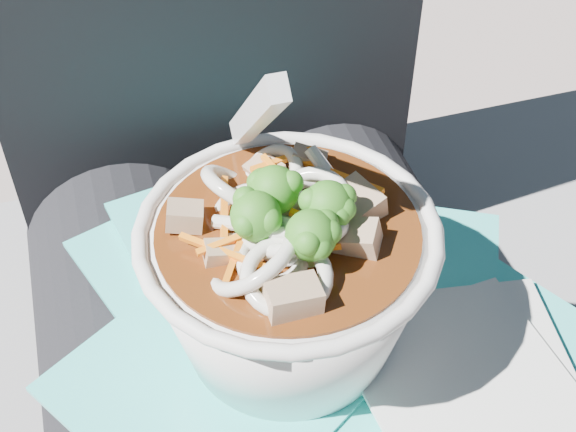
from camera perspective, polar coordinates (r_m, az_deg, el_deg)
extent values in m
cylinder|color=black|center=(0.61, 9.50, -12.59)|extent=(0.16, 0.48, 0.16)
cube|color=#2FC4BC|center=(0.53, -2.00, -9.44)|extent=(0.15, 0.17, 0.00)
cube|color=#2FC4BC|center=(0.58, -7.55, -3.60)|extent=(0.16, 0.17, 0.00)
cube|color=#2FC4BC|center=(0.52, -4.32, -10.69)|extent=(0.16, 0.20, 0.00)
cube|color=#2FC4BC|center=(0.51, -1.54, -10.53)|extent=(0.15, 0.16, 0.00)
cube|color=#2FC4BC|center=(0.51, 1.23, -10.29)|extent=(0.26, 0.26, 0.00)
cube|color=#2FC4BC|center=(0.58, -2.70, -1.54)|extent=(0.20, 0.19, 0.00)
cube|color=#2FC4BC|center=(0.54, 2.37, -5.78)|extent=(0.14, 0.16, 0.00)
cube|color=#2FC4BC|center=(0.51, 5.30, -10.12)|extent=(0.16, 0.15, 0.00)
cube|color=#2FC4BC|center=(0.52, 8.32, -8.41)|extent=(0.26, 0.26, 0.00)
cube|color=#2FC4BC|center=(0.55, 6.63, -4.11)|extent=(0.21, 0.20, 0.00)
cube|color=#2FC4BC|center=(0.50, -5.88, -11.82)|extent=(0.21, 0.21, 0.00)
cube|color=silver|center=(0.51, 12.92, -10.19)|extent=(0.13, 0.13, 0.00)
cube|color=silver|center=(0.50, 12.29, -11.16)|extent=(0.13, 0.13, 0.00)
torus|color=silver|center=(0.44, 0.00, -1.11)|extent=(0.17, 0.17, 0.01)
cylinder|color=#461F0A|center=(0.44, 0.00, -1.39)|extent=(0.15, 0.15, 0.01)
torus|color=beige|center=(0.43, 0.95, -1.38)|extent=(0.07, 0.07, 0.04)
torus|color=beige|center=(0.46, -3.43, 1.79)|extent=(0.05, 0.07, 0.05)
torus|color=beige|center=(0.44, 0.58, -1.20)|extent=(0.06, 0.06, 0.03)
torus|color=beige|center=(0.45, 1.35, 0.27)|extent=(0.07, 0.07, 0.04)
torus|color=beige|center=(0.43, 0.65, -0.77)|extent=(0.05, 0.05, 0.03)
torus|color=beige|center=(0.45, 1.91, 0.56)|extent=(0.06, 0.06, 0.02)
torus|color=beige|center=(0.45, -3.21, 0.09)|extent=(0.05, 0.06, 0.03)
torus|color=beige|center=(0.41, -0.10, -4.29)|extent=(0.06, 0.06, 0.02)
torus|color=beige|center=(0.44, 0.67, -0.44)|extent=(0.05, 0.05, 0.03)
torus|color=beige|center=(0.42, -2.56, -2.82)|extent=(0.07, 0.07, 0.04)
torus|color=beige|center=(0.47, -1.05, 3.11)|extent=(0.05, 0.05, 0.03)
torus|color=beige|center=(0.42, -1.16, -2.93)|extent=(0.05, 0.05, 0.02)
torus|color=beige|center=(0.44, -0.78, -0.63)|extent=(0.06, 0.06, 0.03)
torus|color=beige|center=(0.43, -0.50, -0.46)|extent=(0.06, 0.06, 0.03)
cylinder|color=beige|center=(0.43, -1.40, -0.67)|extent=(0.03, 0.02, 0.02)
cylinder|color=beige|center=(0.46, 3.17, 2.67)|extent=(0.03, 0.04, 0.03)
cylinder|color=beige|center=(0.43, -3.09, -0.63)|extent=(0.04, 0.03, 0.01)
cylinder|color=#7EAB52|center=(0.43, 2.80, -0.39)|extent=(0.01, 0.01, 0.02)
sphere|color=#1E5E15|center=(0.43, 2.86, 0.76)|extent=(0.03, 0.03, 0.03)
sphere|color=#1E5E15|center=(0.42, 1.65, 1.08)|extent=(0.01, 0.01, 0.01)
sphere|color=#1E5E15|center=(0.43, 4.02, 1.41)|extent=(0.01, 0.01, 0.01)
sphere|color=#1E5E15|center=(0.42, 3.59, 0.09)|extent=(0.01, 0.01, 0.01)
sphere|color=#1E5E15|center=(0.42, 3.96, 0.51)|extent=(0.01, 0.01, 0.01)
cylinder|color=#7EAB52|center=(0.44, -0.95, 0.73)|extent=(0.01, 0.01, 0.02)
sphere|color=#1E5E15|center=(0.43, -0.97, 1.88)|extent=(0.03, 0.03, 0.03)
sphere|color=#1E5E15|center=(0.44, -2.07, 2.41)|extent=(0.01, 0.01, 0.01)
sphere|color=#1E5E15|center=(0.43, 0.23, 2.38)|extent=(0.01, 0.01, 0.01)
sphere|color=#1E5E15|center=(0.44, -1.86, 2.57)|extent=(0.01, 0.01, 0.01)
sphere|color=#1E5E15|center=(0.44, 0.02, 2.40)|extent=(0.01, 0.01, 0.01)
cylinder|color=#7EAB52|center=(0.43, -2.26, -1.16)|extent=(0.01, 0.01, 0.02)
sphere|color=#1E5E15|center=(0.42, -2.30, -0.01)|extent=(0.03, 0.03, 0.03)
sphere|color=#1E5E15|center=(0.42, -3.05, 1.22)|extent=(0.01, 0.01, 0.01)
sphere|color=#1E5E15|center=(0.42, -2.83, 1.05)|extent=(0.01, 0.01, 0.01)
sphere|color=#1E5E15|center=(0.41, -1.36, -0.28)|extent=(0.01, 0.01, 0.01)
sphere|color=#1E5E15|center=(0.41, -3.01, -0.57)|extent=(0.01, 0.01, 0.01)
cylinder|color=#7EAB52|center=(0.42, 1.62, -2.52)|extent=(0.01, 0.01, 0.02)
sphere|color=#1E5E15|center=(0.41, 1.65, -1.37)|extent=(0.03, 0.03, 0.03)
sphere|color=#1E5E15|center=(0.40, 2.23, -2.19)|extent=(0.01, 0.01, 0.01)
sphere|color=#1E5E15|center=(0.40, 1.43, -1.88)|extent=(0.01, 0.01, 0.01)
sphere|color=#1E5E15|center=(0.41, 2.94, -1.16)|extent=(0.01, 0.01, 0.01)
sphere|color=#1E5E15|center=(0.41, 2.68, -0.45)|extent=(0.01, 0.01, 0.01)
cube|color=orange|center=(0.45, 0.16, 2.10)|extent=(0.02, 0.06, 0.01)
cube|color=orange|center=(0.47, -0.40, 4.02)|extent=(0.04, 0.01, 0.01)
cube|color=orange|center=(0.42, -4.38, -2.67)|extent=(0.04, 0.04, 0.01)
cube|color=orange|center=(0.43, 0.35, -2.46)|extent=(0.05, 0.02, 0.01)
cube|color=orange|center=(0.42, -3.63, -2.35)|extent=(0.03, 0.05, 0.02)
cube|color=orange|center=(0.46, 3.52, 2.96)|extent=(0.04, 0.05, 0.01)
cube|color=orange|center=(0.44, -4.57, 0.07)|extent=(0.02, 0.05, 0.01)
cube|color=orange|center=(0.43, 3.13, -0.81)|extent=(0.04, 0.03, 0.01)
cube|color=orange|center=(0.43, -3.36, -1.44)|extent=(0.05, 0.01, 0.01)
cube|color=#926E52|center=(0.45, 4.93, 0.89)|extent=(0.03, 0.03, 0.02)
cube|color=#926E52|center=(0.48, 1.43, 3.90)|extent=(0.03, 0.02, 0.02)
cube|color=#926E52|center=(0.47, -1.57, 3.10)|extent=(0.03, 0.03, 0.02)
cube|color=#926E52|center=(0.44, -7.36, 0.01)|extent=(0.02, 0.02, 0.02)
cube|color=#926E52|center=(0.43, -4.75, -2.68)|extent=(0.02, 0.01, 0.01)
cube|color=#926E52|center=(0.40, 0.36, -5.89)|extent=(0.03, 0.02, 0.02)
cube|color=#926E52|center=(0.43, 4.82, -1.62)|extent=(0.03, 0.03, 0.02)
ellipsoid|color=silver|center=(0.43, -0.55, -1.66)|extent=(0.03, 0.04, 0.01)
cube|color=silver|center=(0.43, -2.27, 7.28)|extent=(0.01, 0.10, 0.10)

